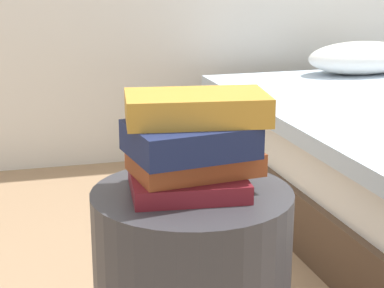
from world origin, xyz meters
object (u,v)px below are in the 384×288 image
book_rust (195,162)px  book_navy (190,139)px  book_ochre (196,108)px  book_maroon (187,183)px

book_rust → book_navy: 0.06m
book_ochre → book_navy: bearing=-130.5°
book_maroon → book_navy: 0.10m
book_navy → book_ochre: 0.06m
book_rust → book_navy: (-0.01, -0.02, 0.05)m
book_maroon → book_ochre: bearing=18.0°
book_maroon → book_ochre: book_ochre is taller
book_rust → book_ochre: 0.11m
book_rust → book_maroon: bearing=-167.2°
book_maroon → book_rust: bearing=25.5°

